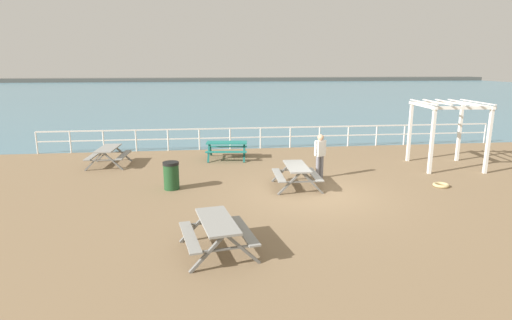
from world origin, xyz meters
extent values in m
cube|color=#846B4C|center=(0.00, 0.00, -0.10)|extent=(30.00, 24.00, 0.20)
cube|color=teal|center=(0.00, 52.75, 0.00)|extent=(142.00, 90.00, 0.01)
cube|color=#4C4C47|center=(0.00, 95.75, 0.00)|extent=(142.00, 6.00, 1.80)
cube|color=white|center=(0.00, 7.75, 1.05)|extent=(23.00, 0.06, 0.06)
cube|color=white|center=(0.00, 7.75, 0.58)|extent=(23.00, 0.05, 0.05)
cylinder|color=white|center=(-11.50, 7.75, 0.53)|extent=(0.07, 0.07, 1.05)
cylinder|color=white|center=(-9.97, 7.75, 0.53)|extent=(0.07, 0.07, 1.05)
cylinder|color=white|center=(-8.43, 7.75, 0.53)|extent=(0.07, 0.07, 1.05)
cylinder|color=white|center=(-6.90, 7.75, 0.53)|extent=(0.07, 0.07, 1.05)
cylinder|color=white|center=(-5.37, 7.75, 0.53)|extent=(0.07, 0.07, 1.05)
cylinder|color=white|center=(-3.83, 7.75, 0.53)|extent=(0.07, 0.07, 1.05)
cylinder|color=white|center=(-2.30, 7.75, 0.53)|extent=(0.07, 0.07, 1.05)
cylinder|color=white|center=(-0.77, 7.75, 0.53)|extent=(0.07, 0.07, 1.05)
cylinder|color=white|center=(0.77, 7.75, 0.53)|extent=(0.07, 0.07, 1.05)
cylinder|color=white|center=(2.30, 7.75, 0.53)|extent=(0.07, 0.07, 1.05)
cylinder|color=white|center=(3.83, 7.75, 0.53)|extent=(0.07, 0.07, 1.05)
cylinder|color=white|center=(5.37, 7.75, 0.53)|extent=(0.07, 0.07, 1.05)
cylinder|color=white|center=(6.90, 7.75, 0.53)|extent=(0.07, 0.07, 1.05)
cylinder|color=white|center=(8.43, 7.75, 0.53)|extent=(0.07, 0.07, 1.05)
cylinder|color=white|center=(9.97, 7.75, 0.53)|extent=(0.07, 0.07, 1.05)
cylinder|color=white|center=(11.50, 7.75, 0.53)|extent=(0.07, 0.07, 1.05)
cube|color=#1E7A70|center=(-2.59, 5.53, 0.75)|extent=(1.87, 0.90, 0.05)
cube|color=#1E7A70|center=(-2.52, 6.15, 0.45)|extent=(1.82, 0.46, 0.04)
cube|color=#1E7A70|center=(-2.66, 4.91, 0.45)|extent=(1.82, 0.46, 0.04)
cube|color=#165B54|center=(-1.77, 5.82, 0.38)|extent=(0.17, 0.80, 0.79)
cube|color=#165B54|center=(-1.85, 5.07, 0.38)|extent=(0.17, 0.80, 0.79)
cube|color=#165B54|center=(-1.81, 5.44, 0.42)|extent=(0.23, 1.50, 0.04)
cube|color=#165B54|center=(-3.32, 5.99, 0.38)|extent=(0.17, 0.80, 0.79)
cube|color=#165B54|center=(-3.40, 5.24, 0.38)|extent=(0.17, 0.80, 0.79)
cube|color=#165B54|center=(-3.36, 5.62, 0.42)|extent=(0.23, 1.50, 0.04)
cube|color=gray|center=(-3.32, -3.99, 0.75)|extent=(1.00, 1.89, 0.05)
cube|color=gray|center=(-3.93, -4.09, 0.45)|extent=(0.57, 1.82, 0.04)
cube|color=gray|center=(-2.71, -3.88, 0.45)|extent=(0.57, 1.82, 0.04)
cube|color=slate|center=(-3.82, -3.28, 0.38)|extent=(0.79, 0.22, 0.79)
cube|color=slate|center=(-3.08, -3.15, 0.38)|extent=(0.79, 0.22, 0.79)
cube|color=slate|center=(-3.45, -3.22, 0.42)|extent=(1.49, 0.32, 0.04)
cube|color=slate|center=(-3.55, -4.82, 0.38)|extent=(0.79, 0.22, 0.79)
cube|color=slate|center=(-2.81, -4.69, 0.38)|extent=(0.79, 0.22, 0.79)
cube|color=slate|center=(-3.18, -4.75, 0.42)|extent=(1.49, 0.32, 0.04)
cube|color=gray|center=(-7.58, 4.85, 0.75)|extent=(0.79, 1.83, 0.05)
cube|color=gray|center=(-8.20, 4.88, 0.45)|extent=(0.36, 1.81, 0.04)
cube|color=gray|center=(-6.96, 4.81, 0.45)|extent=(0.36, 1.81, 0.04)
cube|color=slate|center=(-7.91, 5.65, 0.38)|extent=(0.80, 0.12, 0.79)
cube|color=slate|center=(-7.16, 5.61, 0.38)|extent=(0.80, 0.12, 0.79)
cube|color=slate|center=(-7.54, 5.63, 0.42)|extent=(1.50, 0.14, 0.04)
cube|color=slate|center=(-7.99, 4.09, 0.38)|extent=(0.80, 0.12, 0.79)
cube|color=slate|center=(-7.25, 4.05, 0.38)|extent=(0.80, 0.12, 0.79)
cube|color=slate|center=(-7.62, 4.07, 0.42)|extent=(1.50, 0.14, 0.04)
cube|color=gray|center=(-0.44, 0.79, 0.75)|extent=(0.76, 1.82, 0.05)
cube|color=gray|center=(-1.06, 0.81, 0.45)|extent=(0.32, 1.81, 0.04)
cube|color=gray|center=(0.18, 0.77, 0.45)|extent=(0.32, 1.81, 0.04)
cube|color=slate|center=(-0.79, 1.58, 0.38)|extent=(0.79, 0.11, 0.79)
cube|color=slate|center=(-0.04, 1.55, 0.38)|extent=(0.79, 0.11, 0.79)
cube|color=slate|center=(-0.42, 1.57, 0.42)|extent=(1.50, 0.11, 0.04)
cube|color=slate|center=(-0.85, 0.02, 0.38)|extent=(0.79, 0.11, 0.79)
cube|color=slate|center=(-0.10, 0.00, 0.38)|extent=(0.79, 0.11, 0.79)
cube|color=slate|center=(-0.47, 0.01, 0.42)|extent=(1.50, 0.11, 0.04)
cylinder|color=slate|center=(0.59, 1.82, 0.42)|extent=(0.14, 0.14, 0.85)
cylinder|color=slate|center=(0.75, 1.90, 0.42)|extent=(0.14, 0.14, 0.85)
cube|color=white|center=(0.67, 1.86, 1.14)|extent=(0.40, 0.34, 0.58)
cylinder|color=white|center=(0.47, 1.77, 1.17)|extent=(0.09, 0.09, 0.52)
cylinder|color=white|center=(0.87, 1.95, 1.17)|extent=(0.09, 0.09, 0.52)
sphere|color=tan|center=(0.67, 1.86, 1.54)|extent=(0.23, 0.23, 0.23)
cube|color=white|center=(7.51, 3.95, 1.25)|extent=(0.12, 0.12, 2.50)
cube|color=white|center=(7.29, 1.76, 1.25)|extent=(0.12, 0.12, 2.50)
cube|color=white|center=(5.32, 4.16, 1.25)|extent=(0.12, 0.12, 2.50)
cube|color=white|center=(5.10, 1.97, 1.25)|extent=(0.12, 0.12, 2.50)
cube|color=white|center=(7.40, 2.85, 2.56)|extent=(0.36, 2.44, 0.12)
cube|color=white|center=(5.21, 3.07, 2.56)|extent=(0.36, 2.44, 0.12)
cube|color=white|center=(6.41, 4.05, 2.56)|extent=(2.44, 0.36, 0.12)
cube|color=white|center=(6.20, 1.86, 2.56)|extent=(2.44, 0.36, 0.12)
cube|color=white|center=(5.21, 3.07, 2.68)|extent=(0.33, 2.56, 0.04)
cube|color=white|center=(5.76, 3.01, 2.68)|extent=(0.33, 2.56, 0.04)
cube|color=white|center=(6.30, 2.96, 2.68)|extent=(0.33, 2.56, 0.04)
cube|color=white|center=(6.85, 2.91, 2.68)|extent=(0.33, 2.56, 0.04)
cube|color=white|center=(7.40, 2.85, 2.68)|extent=(0.33, 2.56, 0.04)
cylinder|color=#1E4723|center=(-4.71, 1.11, 0.42)|extent=(0.52, 0.52, 0.85)
cylinder|color=black|center=(-4.71, 1.11, 0.90)|extent=(0.55, 0.55, 0.10)
torus|color=tan|center=(4.59, 0.25, 0.06)|extent=(0.55, 0.55, 0.11)
camera|label=1|loc=(-3.52, -12.72, 4.15)|focal=29.07mm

